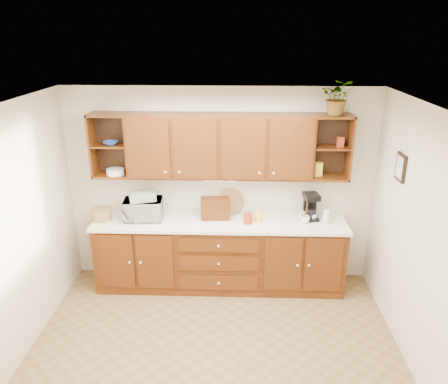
# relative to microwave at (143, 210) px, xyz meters

# --- Properties ---
(floor) EXTENTS (4.00, 4.00, 0.00)m
(floor) POSITION_rel_microwave_xyz_m (0.98, -1.47, -1.07)
(floor) COLOR olive
(floor) RESTS_ON ground
(ceiling) EXTENTS (4.00, 4.00, 0.00)m
(ceiling) POSITION_rel_microwave_xyz_m (0.98, -1.47, 1.53)
(ceiling) COLOR white
(ceiling) RESTS_ON back_wall
(back_wall) EXTENTS (4.00, 0.00, 4.00)m
(back_wall) POSITION_rel_microwave_xyz_m (0.98, 0.28, 0.23)
(back_wall) COLOR beige
(back_wall) RESTS_ON floor
(left_wall) EXTENTS (0.00, 3.50, 3.50)m
(left_wall) POSITION_rel_microwave_xyz_m (-1.02, -1.47, 0.23)
(left_wall) COLOR beige
(left_wall) RESTS_ON floor
(right_wall) EXTENTS (0.00, 3.50, 3.50)m
(right_wall) POSITION_rel_microwave_xyz_m (2.98, -1.47, 0.23)
(right_wall) COLOR beige
(right_wall) RESTS_ON floor
(base_cabinets) EXTENTS (3.20, 0.60, 0.90)m
(base_cabinets) POSITION_rel_microwave_xyz_m (0.98, -0.02, -0.62)
(base_cabinets) COLOR #371206
(base_cabinets) RESTS_ON floor
(countertop) EXTENTS (3.24, 0.64, 0.04)m
(countertop) POSITION_rel_microwave_xyz_m (0.98, -0.03, -0.15)
(countertop) COLOR white
(countertop) RESTS_ON base_cabinets
(upper_cabinets) EXTENTS (3.20, 0.33, 0.80)m
(upper_cabinets) POSITION_rel_microwave_xyz_m (0.99, 0.12, 0.82)
(upper_cabinets) COLOR #371206
(upper_cabinets) RESTS_ON back_wall
(undercabinet_light) EXTENTS (0.40, 0.05, 0.02)m
(undercabinet_light) POSITION_rel_microwave_xyz_m (0.98, 0.06, 0.40)
(undercabinet_light) COLOR white
(undercabinet_light) RESTS_ON upper_cabinets
(framed_picture) EXTENTS (0.03, 0.24, 0.30)m
(framed_picture) POSITION_rel_microwave_xyz_m (2.96, -0.57, 0.78)
(framed_picture) COLOR black
(framed_picture) RESTS_ON right_wall
(wicker_basket) EXTENTS (0.29, 0.29, 0.14)m
(wicker_basket) POSITION_rel_microwave_xyz_m (-0.54, -0.02, -0.06)
(wicker_basket) COLOR olive
(wicker_basket) RESTS_ON countertop
(microwave) EXTENTS (0.51, 0.37, 0.27)m
(microwave) POSITION_rel_microwave_xyz_m (0.00, 0.00, 0.00)
(microwave) COLOR beige
(microwave) RESTS_ON countertop
(towel_stack) EXTENTS (0.38, 0.33, 0.10)m
(towel_stack) POSITION_rel_microwave_xyz_m (0.00, 0.00, 0.18)
(towel_stack) COLOR #C2C75D
(towel_stack) RESTS_ON microwave
(wine_bottle) EXTENTS (0.10, 0.10, 0.33)m
(wine_bottle) POSITION_rel_microwave_xyz_m (-0.08, 0.05, 0.03)
(wine_bottle) COLOR black
(wine_bottle) RESTS_ON countertop
(woven_tray) EXTENTS (0.37, 0.16, 0.35)m
(woven_tray) POSITION_rel_microwave_xyz_m (1.11, 0.22, -0.13)
(woven_tray) COLOR olive
(woven_tray) RESTS_ON countertop
(bread_box) EXTENTS (0.39, 0.26, 0.26)m
(bread_box) POSITION_rel_microwave_xyz_m (0.92, 0.08, -0.01)
(bread_box) COLOR #371206
(bread_box) RESTS_ON countertop
(mug_tree) EXTENTS (0.26, 0.27, 0.31)m
(mug_tree) POSITION_rel_microwave_xyz_m (2.09, 0.04, -0.09)
(mug_tree) COLOR #371206
(mug_tree) RESTS_ON countertop
(canister_red) EXTENTS (0.15, 0.15, 0.13)m
(canister_red) POSITION_rel_microwave_xyz_m (1.34, -0.08, -0.07)
(canister_red) COLOR #9B2F16
(canister_red) RESTS_ON countertop
(canister_white) EXTENTS (0.10, 0.10, 0.18)m
(canister_white) POSITION_rel_microwave_xyz_m (2.33, -0.06, -0.04)
(canister_white) COLOR white
(canister_white) RESTS_ON countertop
(canister_yellow) EXTENTS (0.12, 0.12, 0.12)m
(canister_yellow) POSITION_rel_microwave_xyz_m (1.48, -0.02, -0.07)
(canister_yellow) COLOR yellow
(canister_yellow) RESTS_ON countertop
(coffee_maker) EXTENTS (0.21, 0.26, 0.34)m
(coffee_maker) POSITION_rel_microwave_xyz_m (2.15, 0.11, 0.03)
(coffee_maker) COLOR black
(coffee_maker) RESTS_ON countertop
(bowl_stack) EXTENTS (0.18, 0.18, 0.05)m
(bowl_stack) POSITION_rel_microwave_xyz_m (-0.37, 0.09, 0.85)
(bowl_stack) COLOR #2A4C9B
(bowl_stack) RESTS_ON upper_cabinets
(plate_stack) EXTENTS (0.27, 0.27, 0.07)m
(plate_stack) POSITION_rel_microwave_xyz_m (-0.34, 0.08, 0.48)
(plate_stack) COLOR white
(plate_stack) RESTS_ON upper_cabinets
(pantry_box_yellow) EXTENTS (0.12, 0.11, 0.18)m
(pantry_box_yellow) POSITION_rel_microwave_xyz_m (2.20, 0.10, 0.53)
(pantry_box_yellow) COLOR yellow
(pantry_box_yellow) RESTS_ON upper_cabinets
(pantry_box_red) EXTENTS (0.08, 0.07, 0.12)m
(pantry_box_red) POSITION_rel_microwave_xyz_m (2.45, 0.10, 0.89)
(pantry_box_red) COLOR #9B2F16
(pantry_box_red) RESTS_ON upper_cabinets
(potted_plant) EXTENTS (0.45, 0.41, 0.42)m
(potted_plant) POSITION_rel_microwave_xyz_m (2.37, 0.07, 1.42)
(potted_plant) COLOR #999999
(potted_plant) RESTS_ON upper_cabinets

